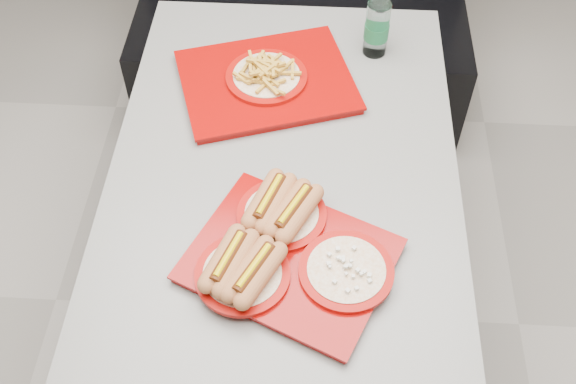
# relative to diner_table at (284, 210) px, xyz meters

# --- Properties ---
(ground) EXTENTS (6.00, 6.00, 0.00)m
(ground) POSITION_rel_diner_table_xyz_m (0.00, 0.00, -0.58)
(ground) COLOR #9F998F
(ground) RESTS_ON ground
(diner_table) EXTENTS (0.92, 1.42, 0.75)m
(diner_table) POSITION_rel_diner_table_xyz_m (0.00, 0.00, 0.00)
(diner_table) COLOR black
(diner_table) RESTS_ON ground
(booth_bench) EXTENTS (1.30, 0.57, 1.35)m
(booth_bench) POSITION_rel_diner_table_xyz_m (0.00, 1.09, -0.18)
(booth_bench) COLOR black
(booth_bench) RESTS_ON ground
(tray_near) EXTENTS (0.55, 0.50, 0.10)m
(tray_near) POSITION_rel_diner_table_xyz_m (0.02, -0.27, 0.20)
(tray_near) COLOR #8D0603
(tray_near) RESTS_ON diner_table
(tray_far) EXTENTS (0.57, 0.50, 0.09)m
(tray_far) POSITION_rel_diner_table_xyz_m (-0.07, 0.32, 0.19)
(tray_far) COLOR #8D0603
(tray_far) RESTS_ON diner_table
(water_bottle) EXTENTS (0.07, 0.07, 0.23)m
(water_bottle) POSITION_rel_diner_table_xyz_m (0.24, 0.49, 0.27)
(water_bottle) COLOR silver
(water_bottle) RESTS_ON diner_table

